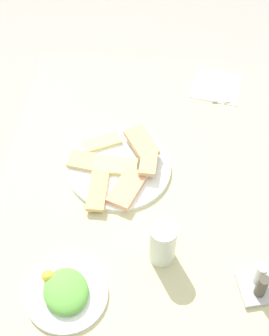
# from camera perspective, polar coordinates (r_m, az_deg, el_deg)

# --- Properties ---
(ground_plane) EXTENTS (6.00, 6.00, 0.00)m
(ground_plane) POSITION_cam_1_polar(r_m,az_deg,el_deg) (2.02, 0.86, -14.48)
(ground_plane) COLOR #B6ADA6
(dining_table) EXTENTS (1.08, 0.82, 0.74)m
(dining_table) POSITION_cam_1_polar(r_m,az_deg,el_deg) (1.45, 1.16, -3.34)
(dining_table) COLOR beige
(dining_table) RESTS_ON ground_plane
(pide_platter) EXTENTS (0.31, 0.30, 0.04)m
(pide_platter) POSITION_cam_1_polar(r_m,az_deg,el_deg) (1.39, -1.80, 0.09)
(pide_platter) COLOR white
(pide_platter) RESTS_ON dining_table
(salad_plate_greens) EXTENTS (0.20, 0.20, 0.04)m
(salad_plate_greens) POSITION_cam_1_polar(r_m,az_deg,el_deg) (1.19, -8.06, -14.18)
(salad_plate_greens) COLOR white
(salad_plate_greens) RESTS_ON dining_table
(soda_can) EXTENTS (0.08, 0.08, 0.12)m
(soda_can) POSITION_cam_1_polar(r_m,az_deg,el_deg) (1.19, 3.30, -8.81)
(soda_can) COLOR silver
(soda_can) RESTS_ON dining_table
(paper_napkin) EXTENTS (0.19, 0.19, 0.00)m
(paper_napkin) POSITION_cam_1_polar(r_m,az_deg,el_deg) (1.68, 9.65, 9.39)
(paper_napkin) COLOR white
(paper_napkin) RESTS_ON dining_table
(fork) EXTENTS (0.16, 0.03, 0.00)m
(fork) POSITION_cam_1_polar(r_m,az_deg,el_deg) (1.67, 9.04, 9.54)
(fork) COLOR silver
(fork) RESTS_ON paper_napkin
(spoon) EXTENTS (0.16, 0.04, 0.00)m
(spoon) POSITION_cam_1_polar(r_m,az_deg,el_deg) (1.68, 10.28, 9.45)
(spoon) COLOR silver
(spoon) RESTS_ON paper_napkin
(condiment_caddy) EXTENTS (0.11, 0.11, 0.08)m
(condiment_caddy) POSITION_cam_1_polar(r_m,az_deg,el_deg) (1.21, 14.41, -13.02)
(condiment_caddy) COLOR #B2B2B7
(condiment_caddy) RESTS_ON dining_table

